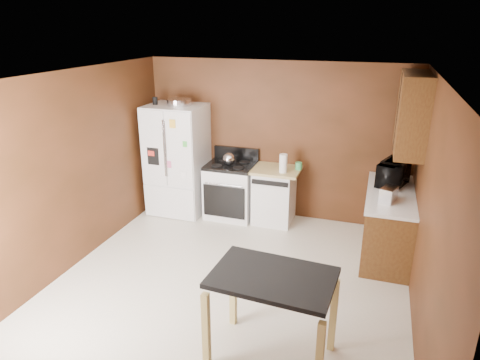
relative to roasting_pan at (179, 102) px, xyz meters
The scene contains 18 objects.
floor 3.04m from the roasting_pan, 51.98° to the right, with size 4.50×4.50×0.00m, color beige.
ceiling 2.49m from the roasting_pan, 51.98° to the right, with size 4.50×4.50×0.00m, color white.
wall_back 1.64m from the roasting_pan, 13.36° to the left, with size 4.20×4.20×0.00m, color #592D17.
wall_front 4.45m from the roasting_pan, 70.32° to the right, with size 4.20×4.20×0.00m, color #592D17.
wall_left 2.08m from the roasting_pan, 108.00° to the right, with size 4.50×4.50×0.00m, color #592D17.
wall_right 4.10m from the roasting_pan, 27.90° to the right, with size 4.50×4.50×0.00m, color #592D17.
roasting_pan is the anchor object (origin of this frame).
pen_cup 0.39m from the roasting_pan, 169.30° to the right, with size 0.08×0.08×0.12m, color black.
kettle 1.19m from the roasting_pan, ahead, with size 0.19×0.19×0.19m, color silver.
paper_towel 1.91m from the roasting_pan, ahead, with size 0.12×0.12×0.28m, color white.
green_canister 2.12m from the roasting_pan, ahead, with size 0.10×0.10×0.11m, color #45B365.
toaster 3.44m from the roasting_pan, 13.57° to the right, with size 0.16×0.26×0.19m, color silver.
microwave 3.39m from the roasting_pan, ahead, with size 0.56×0.38×0.31m, color black.
refrigerator 0.95m from the roasting_pan, 153.29° to the right, with size 0.90×0.80×1.80m.
gas_range 1.62m from the roasting_pan, ahead, with size 0.76×0.68×1.10m.
dishwasher 2.10m from the roasting_pan, ahead, with size 0.78×0.63×0.89m.
right_cabinets 3.48m from the roasting_pan, ahead, with size 0.63×1.58×2.45m.
island 3.82m from the roasting_pan, 51.85° to the right, with size 1.15×0.80×0.91m.
Camera 1 is at (1.53, -4.19, 3.03)m, focal length 32.00 mm.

